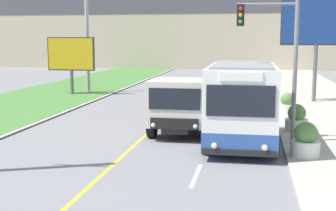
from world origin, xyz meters
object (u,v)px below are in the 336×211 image
at_px(car_distant, 214,78).
at_px(billboard_small, 71,55).
at_px(city_bus, 242,105).
at_px(planter_round_near, 306,141).
at_px(planter_round_second, 297,119).
at_px(dump_truck, 183,105).
at_px(planter_round_third, 287,105).
at_px(utility_pole_far, 87,15).
at_px(traffic_light_mast, 278,49).
at_px(billboard_large, 317,26).

xyz_separation_m(car_distant, billboard_small, (-9.63, -7.10, 2.09)).
distance_m(city_bus, planter_round_near, 2.85).
bearing_deg(car_distant, planter_round_second, -74.88).
height_order(dump_truck, planter_round_third, dump_truck).
height_order(city_bus, dump_truck, city_bus).
xyz_separation_m(city_bus, billboard_small, (-12.32, 14.08, 1.22)).
distance_m(dump_truck, utility_pole_far, 16.88).
relative_size(city_bus, planter_round_second, 4.81).
distance_m(utility_pole_far, traffic_light_mast, 19.83).
bearing_deg(planter_round_third, traffic_light_mast, -97.91).
distance_m(billboard_small, planter_round_near, 21.45).
xyz_separation_m(billboard_small, planter_round_second, (14.58, -11.25, -2.19)).
distance_m(billboard_small, planter_round_second, 18.55).
height_order(traffic_light_mast, billboard_small, traffic_light_mast).
height_order(utility_pole_far, billboard_large, utility_pole_far).
height_order(car_distant, planter_round_second, car_distant).
height_order(city_bus, planter_round_third, city_bus).
bearing_deg(car_distant, traffic_light_mast, -79.14).
bearing_deg(utility_pole_far, planter_round_near, -51.17).
height_order(utility_pole_far, billboard_small, utility_pole_far).
distance_m(dump_truck, billboard_small, 15.62).
bearing_deg(planter_round_third, billboard_large, 69.76).
relative_size(car_distant, utility_pole_far, 0.38).
distance_m(city_bus, traffic_light_mast, 2.48).
bearing_deg(car_distant, billboard_large, -51.03).
bearing_deg(billboard_large, billboard_small, 175.13).
distance_m(car_distant, planter_round_third, 14.77).
bearing_deg(planter_round_near, planter_round_second, 88.69).
distance_m(city_bus, car_distant, 21.38).
distance_m(utility_pole_far, planter_round_second, 19.48).
height_order(planter_round_near, planter_round_second, planter_round_near).
bearing_deg(car_distant, city_bus, -82.75).
xyz_separation_m(utility_pole_far, billboard_large, (15.80, -2.85, -0.92)).
relative_size(dump_truck, planter_round_near, 5.84).
bearing_deg(dump_truck, city_bus, -38.51).
xyz_separation_m(car_distant, planter_round_third, (4.88, -13.94, -0.11)).
distance_m(city_bus, dump_truck, 3.25).
height_order(dump_truck, utility_pole_far, utility_pole_far).
xyz_separation_m(dump_truck, traffic_light_mast, (3.79, -1.44, 2.42)).
bearing_deg(utility_pole_far, billboard_small, -116.30).
height_order(dump_truck, billboard_large, billboard_large).
bearing_deg(billboard_small, city_bus, -48.82).
xyz_separation_m(city_bus, planter_round_third, (2.19, 7.25, -0.98)).
xyz_separation_m(billboard_small, planter_round_near, (14.48, -15.67, -2.18)).
distance_m(dump_truck, traffic_light_mast, 4.72).
bearing_deg(car_distant, planter_round_near, -77.96).
height_order(utility_pole_far, planter_round_near, utility_pole_far).
height_order(billboard_small, planter_round_near, billboard_small).
height_order(city_bus, car_distant, city_bus).
bearing_deg(city_bus, billboard_small, 131.18).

